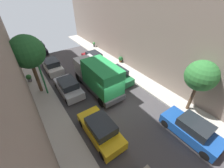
% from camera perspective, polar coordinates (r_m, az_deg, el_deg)
% --- Properties ---
extents(ground, '(32.00, 32.00, 0.00)m').
position_cam_1_polar(ground, '(13.33, 1.45, -9.09)').
color(ground, '#423F42').
extents(sidewalk_left, '(2.00, 44.00, 0.15)m').
position_cam_1_polar(sidewalk_left, '(12.00, -19.16, -18.16)').
color(sidewalk_left, '#B7B2A8').
rests_on(sidewalk_left, ground).
extents(sidewalk_right, '(2.00, 44.00, 0.15)m').
position_cam_1_polar(sidewalk_right, '(16.08, 15.93, -1.26)').
color(sidewalk_right, '#B7B2A8').
rests_on(sidewalk_right, ground).
extents(parked_car_left_2, '(1.78, 4.20, 1.57)m').
position_cam_1_polar(parked_car_left_2, '(10.84, -4.64, -17.68)').
color(parked_car_left_2, gold).
rests_on(parked_car_left_2, ground).
extents(parked_car_left_3, '(1.78, 4.20, 1.57)m').
position_cam_1_polar(parked_car_left_3, '(15.11, -17.16, -1.14)').
color(parked_car_left_3, silver).
rests_on(parked_car_left_3, ground).
extents(parked_car_left_4, '(1.78, 4.20, 1.57)m').
position_cam_1_polar(parked_car_left_4, '(19.77, -22.93, 6.79)').
color(parked_car_left_4, white).
rests_on(parked_car_left_4, ground).
extents(parked_car_left_5, '(1.78, 4.20, 1.57)m').
position_cam_1_polar(parked_car_left_5, '(26.21, -27.27, 12.57)').
color(parked_car_left_5, black).
rests_on(parked_car_left_5, ground).
extents(parked_car_right_1, '(1.78, 4.20, 1.57)m').
position_cam_1_polar(parked_car_right_1, '(12.26, 29.30, -15.57)').
color(parked_car_right_1, '#194799').
rests_on(parked_car_right_1, ground).
extents(parked_car_right_2, '(1.78, 4.20, 1.57)m').
position_cam_1_polar(parked_car_right_2, '(16.31, 1.96, 3.61)').
color(parked_car_right_2, '#1E6638').
rests_on(parked_car_right_2, ground).
extents(parked_car_right_3, '(1.78, 4.20, 1.57)m').
position_cam_1_polar(parked_car_right_3, '(20.30, -7.33, 10.19)').
color(parked_car_right_3, maroon).
rests_on(parked_car_right_3, ground).
extents(delivery_truck, '(2.26, 6.60, 3.38)m').
position_cam_1_polar(delivery_truck, '(14.20, -5.72, 3.17)').
color(delivery_truck, '#4C4C51').
rests_on(delivery_truck, ground).
extents(street_tree_0, '(2.96, 2.96, 5.78)m').
position_cam_1_polar(street_tree_0, '(14.71, -30.85, 10.92)').
color(street_tree_0, brown).
rests_on(street_tree_0, sidewalk_left).
extents(street_tree_1, '(2.40, 2.40, 4.69)m').
position_cam_1_polar(street_tree_1, '(12.74, 32.20, 2.76)').
color(street_tree_1, brown).
rests_on(street_tree_1, sidewalk_right).
extents(potted_plant_0, '(0.57, 0.57, 0.86)m').
position_cam_1_polar(potted_plant_0, '(18.56, -30.45, 2.21)').
color(potted_plant_0, slate).
rests_on(potted_plant_0, sidewalk_left).
extents(potted_plant_1, '(0.44, 0.44, 0.84)m').
position_cam_1_polar(potted_plant_1, '(25.76, -7.26, 15.58)').
color(potted_plant_1, slate).
rests_on(potted_plant_1, sidewalk_right).
extents(potted_plant_3, '(0.59, 0.59, 0.82)m').
position_cam_1_polar(potted_plant_3, '(20.25, 3.45, 10.01)').
color(potted_plant_3, brown).
rests_on(potted_plant_3, sidewalk_right).
extents(potted_plant_4, '(0.42, 0.42, 0.74)m').
position_cam_1_polar(potted_plant_4, '(28.29, -34.11, 11.51)').
color(potted_plant_4, '#B2A899').
rests_on(potted_plant_4, sidewalk_left).
extents(lamp_post, '(0.44, 0.44, 5.06)m').
position_cam_1_polar(lamp_post, '(14.31, -27.68, 7.27)').
color(lamp_post, '#26723F').
rests_on(lamp_post, sidewalk_left).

